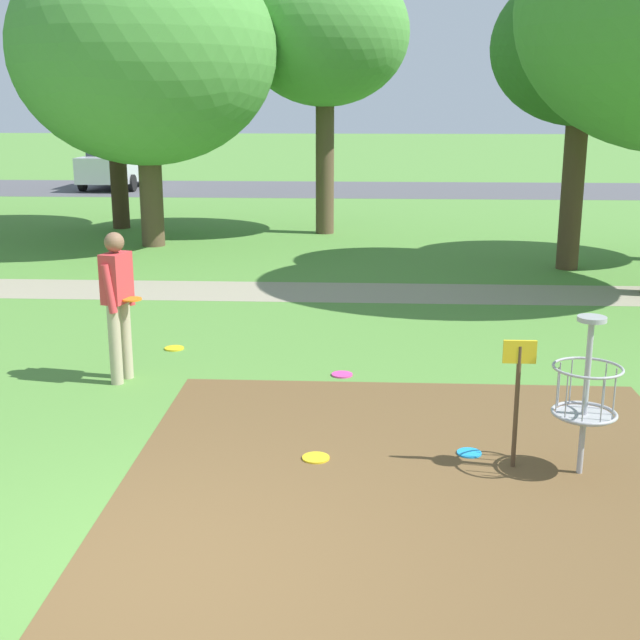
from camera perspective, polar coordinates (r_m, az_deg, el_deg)
The scene contains 15 objects.
ground_plane at distance 6.00m, azimuth -10.95°, elevation -16.80°, with size 160.00×160.00×0.00m, color #518438.
dirt_tee_pad at distance 7.25m, azimuth 6.78°, elevation -10.76°, with size 5.01×5.10×0.01m, color brown.
disc_golf_basket at distance 7.41m, azimuth 17.10°, elevation -4.52°, with size 0.98×0.58×1.39m.
player_waiting_left at distance 9.65m, azimuth -13.53°, elevation 1.44°, with size 0.44×0.49×1.71m.
frisbee_near_basket at distance 7.61m, azimuth -0.28°, elevation -9.33°, with size 0.25×0.25×0.02m, color gold.
frisbee_mid_grass at distance 9.83m, azimuth 1.50°, elevation -3.71°, with size 0.25×0.25×0.02m, color #E53D99.
frisbee_far_left at distance 11.02m, azimuth -9.84°, elevation -1.90°, with size 0.25×0.25×0.02m, color gold.
frisbee_far_right at distance 7.83m, azimuth 10.07°, elevation -8.86°, with size 0.22×0.22×0.02m, color #1E93DB.
tree_mid_center at distance 18.84m, azimuth -11.83°, elevation 17.37°, with size 5.56×5.56×6.48m.
tree_mid_right at distance 20.33m, azimuth 0.34°, elevation 18.77°, with size 3.88×3.88×6.26m.
tree_far_center at distance 21.72m, azimuth -13.89°, elevation 16.24°, with size 3.64×3.64×5.45m.
tree_far_right at distance 16.52m, azimuth 17.38°, elevation 17.12°, with size 3.29×3.29×5.45m.
parking_lot_strip at distance 30.93m, azimuth 0.58°, elevation 8.85°, with size 36.00×6.00×0.01m, color #4C4C51.
parked_car_leftmost at distance 32.25m, azimuth -13.54°, elevation 10.33°, with size 2.06×4.24×1.84m.
gravel_path at distance 14.15m, azimuth -2.49°, elevation 1.94°, with size 40.00×1.50×0.00m, color gray.
Camera 1 is at (1.36, -4.95, 3.10)m, focal length 47.26 mm.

